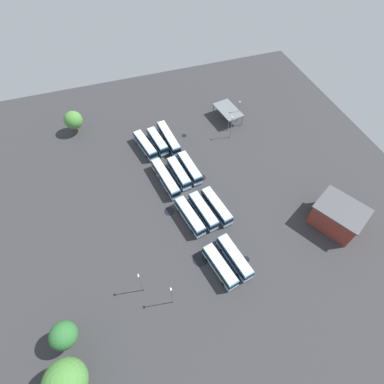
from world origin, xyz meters
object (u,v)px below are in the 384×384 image
object	(u,v)px
depot_building	(338,216)
tree_west_edge	(64,335)
bus_row2_slot2	(216,206)
lamp_post_far_corner	(239,111)
bus_row1_slot1	(179,173)
tree_east_edge	(73,120)
bus_row3_slot0	(220,266)
lamp_post_mid_lot	(141,282)
bus_row2_slot1	(203,211)
lamp_post_near_entrance	(172,295)
bus_row0_slot2	(169,138)
bus_row1_slot0	(165,178)
bus_row3_slot1	(235,257)
bus_row0_slot1	(158,141)
bus_row0_slot0	(145,145)
lamp_post_by_building	(231,126)
maintenance_shelter	(228,110)
tree_north_edge	(65,382)
bus_row1_slot2	(190,168)
bus_row2_slot0	(190,216)

from	to	relation	value
depot_building	tree_west_edge	distance (m)	63.97
bus_row2_slot2	lamp_post_far_corner	size ratio (longest dim) A/B	1.49
bus_row1_slot1	tree_east_edge	bearing A→B (deg)	-138.35
bus_row3_slot0	lamp_post_mid_lot	size ratio (longest dim) A/B	1.28
bus_row2_slot1	lamp_post_mid_lot	bearing A→B (deg)	-53.07
bus_row2_slot2	lamp_post_near_entrance	world-z (taller)	lamp_post_near_entrance
bus_row2_slot1	tree_west_edge	world-z (taller)	tree_west_edge
bus_row0_slot2	bus_row1_slot0	xyz separation A→B (m)	(14.98, -5.11, 0.00)
bus_row3_slot1	bus_row0_slot1	bearing A→B (deg)	-170.34
bus_row0_slot0	tree_west_edge	xyz separation A→B (m)	(46.70, -25.26, 3.72)
tree_east_edge	lamp_post_mid_lot	bearing A→B (deg)	8.84
bus_row2_slot2	bus_row3_slot1	size ratio (longest dim) A/B	1.02
lamp_post_by_building	lamp_post_far_corner	bearing A→B (deg)	140.08
bus_row1_slot0	maintenance_shelter	bearing A→B (deg)	126.53
bus_row0_slot0	tree_north_edge	distance (m)	59.93
bus_row3_slot0	bus_row3_slot1	size ratio (longest dim) A/B	0.96
bus_row1_slot2	lamp_post_by_building	bearing A→B (deg)	120.84
tree_west_edge	lamp_post_by_building	bearing A→B (deg)	130.48
maintenance_shelter	tree_north_edge	size ratio (longest dim) A/B	1.10
bus_row0_slot0	bus_row2_slot2	size ratio (longest dim) A/B	1.00
bus_row0_slot0	lamp_post_by_building	distance (m)	26.32
bus_row1_slot0	bus_row0_slot2	bearing A→B (deg)	161.16
bus_row0_slot0	bus_row2_slot0	xyz separation A→B (m)	(27.77, 4.79, -0.00)
lamp_post_by_building	bus_row2_slot2	bearing A→B (deg)	-30.01
depot_building	maintenance_shelter	distance (m)	46.15
bus_row1_slot1	bus_row1_slot0	bearing A→B (deg)	-81.68
bus_row1_slot0	bus_row3_slot1	bearing A→B (deg)	17.74
bus_row0_slot2	tree_west_edge	distance (m)	57.84
lamp_post_mid_lot	tree_east_edge	xyz separation A→B (m)	(-55.77, -8.67, 0.18)
bus_row0_slot0	maintenance_shelter	distance (m)	29.17
bus_row2_slot2	depot_building	distance (m)	29.13
bus_row1_slot2	bus_row3_slot0	xyz separation A→B (m)	(29.43, -2.68, -0.00)
bus_row2_slot0	bus_row2_slot1	bearing A→B (deg)	96.79
depot_building	lamp_post_by_building	world-z (taller)	lamp_post_by_building
bus_row0_slot1	tree_east_edge	xyz separation A→B (m)	(-14.05, -22.54, 2.97)
bus_row1_slot0	tree_west_edge	bearing A→B (deg)	-40.21
depot_building	lamp_post_far_corner	bearing A→B (deg)	-170.74
bus_row3_slot0	lamp_post_by_building	bearing A→B (deg)	154.11
bus_row0_slot2	bus_row2_slot1	bearing A→B (deg)	2.18
bus_row1_slot2	maintenance_shelter	bearing A→B (deg)	133.70
lamp_post_by_building	tree_west_edge	xyz separation A→B (m)	(43.78, -51.30, 1.20)
bus_row1_slot0	lamp_post_near_entrance	world-z (taller)	lamp_post_near_entrance
bus_row0_slot0	bus_row1_slot1	size ratio (longest dim) A/B	1.06
bus_row0_slot2	tree_north_edge	size ratio (longest dim) A/B	1.39
tree_west_edge	bus_row0_slot0	bearing A→B (deg)	151.59
bus_row3_slot0	lamp_post_near_entrance	world-z (taller)	lamp_post_near_entrance
bus_row2_slot0	lamp_post_far_corner	xyz separation A→B (m)	(-31.10, 26.48, 2.41)
bus_row2_slot0	lamp_post_far_corner	world-z (taller)	lamp_post_far_corner
lamp_post_by_building	tree_west_edge	distance (m)	67.45
bus_row2_slot2	bus_row1_slot0	bearing A→B (deg)	-142.86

